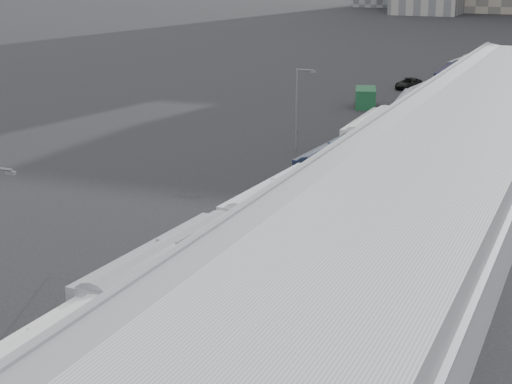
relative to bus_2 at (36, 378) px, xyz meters
The scene contains 18 objects.
sidewalk 21.74m from the bus_2, 70.18° to the left, with size 10.00×170.00×0.12m, color gray.
lane_line 20.70m from the bus_2, 98.76° to the left, with size 0.12×160.00×0.02m, color gold.
depot 23.43m from the bus_2, 60.92° to the left, with size 12.45×160.40×7.20m.
bus_2 is the anchor object (origin of this frame).
bus_3 11.69m from the bus_2, 89.45° to the left, with size 3.59×14.01×4.05m.
bus_4 27.15m from the bus_2, 87.91° to the left, with size 3.54×13.64×3.95m.
bus_5 42.10m from the bus_2, 89.45° to the left, with size 3.35×12.28×3.55m.
bus_6 54.91m from the bus_2, 89.73° to the left, with size 2.92×13.14×3.83m.
bus_7 68.92m from the bus_2, 89.04° to the left, with size 4.07×13.68×3.94m.
bus_8 83.67m from the bus_2, 89.39° to the left, with size 3.78×12.65×3.64m.
bus_9 96.79m from the bus_2, 89.43° to the left, with size 3.21×13.90×4.04m.
bus_10 111.62m from the bus_2, 89.55° to the left, with size 3.93×13.26×3.82m.
tree_1 4.73m from the bus_2, ahead, with size 1.48×1.48×3.88m.
tree_2 18.65m from the bus_2, 78.25° to the left, with size 2.75×2.75×4.74m.
tree_3 49.12m from the bus_2, 85.50° to the left, with size 2.42×2.42×4.64m.
street_lamp_far 53.49m from the bus_2, 97.24° to the left, with size 2.04×0.22×8.44m.
shipping_container 81.30m from the bus_2, 95.18° to the left, with size 2.59×5.68×2.50m, color #123B22.
suv 99.08m from the bus_2, 93.27° to the left, with size 2.65×5.75×1.60m, color black.
Camera 1 is at (23.56, 6.91, 19.47)m, focal length 60.00 mm.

